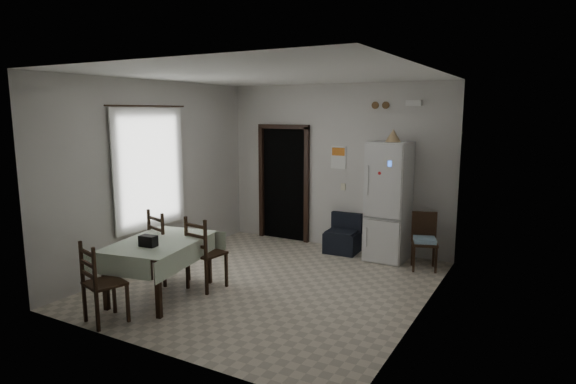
# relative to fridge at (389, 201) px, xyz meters

# --- Properties ---
(ground) EXTENTS (4.50, 4.50, 0.00)m
(ground) POSITION_rel_fridge_xyz_m (-1.08, -1.93, -0.97)
(ground) COLOR #C1B49D
(ground) RESTS_ON ground
(ceiling) EXTENTS (4.20, 4.50, 0.02)m
(ceiling) POSITION_rel_fridge_xyz_m (-1.08, -1.93, 1.93)
(ceiling) COLOR white
(ceiling) RESTS_ON ground
(wall_back) EXTENTS (4.20, 0.02, 2.90)m
(wall_back) POSITION_rel_fridge_xyz_m (-1.08, 0.32, 0.48)
(wall_back) COLOR beige
(wall_back) RESTS_ON ground
(wall_front) EXTENTS (4.20, 0.02, 2.90)m
(wall_front) POSITION_rel_fridge_xyz_m (-1.08, -4.18, 0.48)
(wall_front) COLOR beige
(wall_front) RESTS_ON ground
(wall_left) EXTENTS (0.02, 4.50, 2.90)m
(wall_left) POSITION_rel_fridge_xyz_m (-3.18, -1.93, 0.48)
(wall_left) COLOR beige
(wall_left) RESTS_ON ground
(wall_right) EXTENTS (0.02, 4.50, 2.90)m
(wall_right) POSITION_rel_fridge_xyz_m (1.02, -1.93, 0.48)
(wall_right) COLOR beige
(wall_right) RESTS_ON ground
(doorway) EXTENTS (1.06, 0.52, 2.22)m
(doorway) POSITION_rel_fridge_xyz_m (-2.13, 0.52, 0.09)
(doorway) COLOR black
(doorway) RESTS_ON ground
(window_recess) EXTENTS (0.10, 1.20, 1.60)m
(window_recess) POSITION_rel_fridge_xyz_m (-3.23, -2.13, 0.58)
(window_recess) COLOR silver
(window_recess) RESTS_ON ground
(curtain) EXTENTS (0.02, 1.45, 1.85)m
(curtain) POSITION_rel_fridge_xyz_m (-3.12, -2.13, 0.58)
(curtain) COLOR white
(curtain) RESTS_ON ground
(curtain_rod) EXTENTS (0.02, 1.60, 0.02)m
(curtain_rod) POSITION_rel_fridge_xyz_m (-3.11, -2.13, 1.53)
(curtain_rod) COLOR black
(curtain_rod) RESTS_ON ground
(calendar) EXTENTS (0.28, 0.02, 0.40)m
(calendar) POSITION_rel_fridge_xyz_m (-1.03, 0.31, 0.65)
(calendar) COLOR white
(calendar) RESTS_ON ground
(calendar_image) EXTENTS (0.24, 0.01, 0.14)m
(calendar_image) POSITION_rel_fridge_xyz_m (-1.03, 0.30, 0.75)
(calendar_image) COLOR orange
(calendar_image) RESTS_ON ground
(light_switch) EXTENTS (0.08, 0.02, 0.12)m
(light_switch) POSITION_rel_fridge_xyz_m (-0.93, 0.31, 0.13)
(light_switch) COLOR beige
(light_switch) RESTS_ON ground
(vent_left) EXTENTS (0.12, 0.03, 0.12)m
(vent_left) POSITION_rel_fridge_xyz_m (-0.38, 0.30, 1.55)
(vent_left) COLOR #513920
(vent_left) RESTS_ON ground
(vent_right) EXTENTS (0.12, 0.03, 0.12)m
(vent_right) POSITION_rel_fridge_xyz_m (-0.20, 0.30, 1.55)
(vent_right) COLOR #513920
(vent_right) RESTS_ON ground
(emergency_light) EXTENTS (0.25, 0.07, 0.09)m
(emergency_light) POSITION_rel_fridge_xyz_m (0.27, 0.28, 1.58)
(emergency_light) COLOR white
(emergency_light) RESTS_ON ground
(fridge) EXTENTS (0.64, 0.64, 1.94)m
(fridge) POSITION_rel_fridge_xyz_m (0.00, 0.00, 0.00)
(fridge) COLOR silver
(fridge) RESTS_ON ground
(tan_cone) EXTENTS (0.26, 0.26, 0.20)m
(tan_cone) POSITION_rel_fridge_xyz_m (0.05, -0.03, 1.07)
(tan_cone) COLOR tan
(tan_cone) RESTS_ON fridge
(navy_seat) EXTENTS (0.58, 0.56, 0.67)m
(navy_seat) POSITION_rel_fridge_xyz_m (-0.80, -0.00, -0.64)
(navy_seat) COLOR black
(navy_seat) RESTS_ON ground
(corner_chair) EXTENTS (0.48, 0.48, 0.88)m
(corner_chair) POSITION_rel_fridge_xyz_m (0.66, -0.23, -0.53)
(corner_chair) COLOR black
(corner_chair) RESTS_ON ground
(dining_table) EXTENTS (1.19, 1.59, 0.75)m
(dining_table) POSITION_rel_fridge_xyz_m (-2.12, -3.01, -0.60)
(dining_table) COLOR beige
(dining_table) RESTS_ON ground
(black_bag) EXTENTS (0.23, 0.15, 0.14)m
(black_bag) POSITION_rel_fridge_xyz_m (-2.05, -3.28, -0.15)
(black_bag) COLOR black
(black_bag) RESTS_ON dining_table
(dining_chair_far_left) EXTENTS (0.56, 0.56, 1.05)m
(dining_chair_far_left) POSITION_rel_fridge_xyz_m (-2.44, -2.51, -0.45)
(dining_chair_far_left) COLOR black
(dining_chair_far_left) RESTS_ON ground
(dining_chair_far_right) EXTENTS (0.49, 0.49, 1.02)m
(dining_chair_far_right) POSITION_rel_fridge_xyz_m (-1.77, -2.49, -0.46)
(dining_chair_far_right) COLOR black
(dining_chair_far_right) RESTS_ON ground
(dining_chair_near_head) EXTENTS (0.52, 0.52, 0.97)m
(dining_chair_near_head) POSITION_rel_fridge_xyz_m (-2.10, -3.93, -0.49)
(dining_chair_near_head) COLOR black
(dining_chair_near_head) RESTS_ON ground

